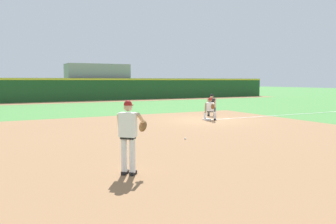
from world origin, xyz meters
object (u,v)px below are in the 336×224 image
Objects in this scene: first_base_bag at (207,119)px; first_baseman at (210,108)px; baseball at (185,139)px; umpire at (212,104)px; pitcher at (129,133)px.

first_baseman is at bearing -11.08° from first_base_bag.
umpire is at bearing 48.80° from baseball.
pitcher is at bearing -132.79° from umpire.
first_baseman reaches higher than baseball.
umpire reaches higher than first_base_bag.
pitcher reaches higher than baseball.
first_base_bag is at bearing 48.78° from baseball.
first_base_bag is 2.51m from umpire.
pitcher is 14.06m from umpire.
baseball is 5.22m from pitcher.
first_base_bag is 11.71m from pitcher.
pitcher is at bearing -133.98° from first_baseman.
umpire is at bearing 47.21° from pitcher.
first_baseman is 2.30m from umpire.
baseball is at bearing -132.74° from first_baseman.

